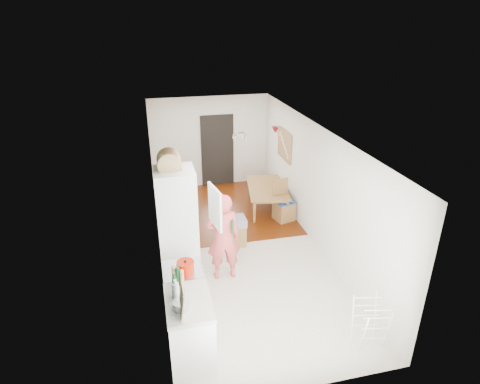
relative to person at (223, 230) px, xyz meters
name	(u,v)px	position (x,y,z in m)	size (l,w,h in m)	color
room_shell	(239,194)	(0.49, 0.86, 0.27)	(3.20, 7.00, 2.50)	silver
floor	(239,249)	(0.49, 0.86, -0.98)	(3.20, 7.00, 0.01)	beige
wood_floor_overlay	(222,210)	(0.49, 2.71, -0.97)	(3.20, 3.30, 0.01)	#5B1F08
sage_wall_panel	(159,223)	(-1.10, -1.14, 0.87)	(0.02, 3.00, 1.30)	slate
tile_splashback	(166,290)	(-1.10, -1.69, 0.17)	(0.02, 1.90, 0.50)	black
doorway_recess	(217,151)	(0.69, 4.34, 0.02)	(0.90, 0.04, 2.00)	black
base_cabinet	(190,329)	(-0.81, -1.69, -0.55)	(0.60, 0.90, 0.86)	white
worktop	(188,302)	(-0.81, -1.69, -0.09)	(0.62, 0.92, 0.06)	beige
range_cooker	(184,295)	(-0.81, -0.94, -0.54)	(0.60, 0.60, 0.88)	white
cooker_top	(183,270)	(-0.81, -0.94, -0.08)	(0.60, 0.60, 0.04)	silver
fridge_housing	(178,228)	(-0.78, 0.08, 0.10)	(0.66, 0.66, 2.15)	white
fridge_door	(215,207)	(-0.17, -0.22, 0.57)	(0.56, 0.04, 0.70)	white
fridge_interior	(194,201)	(-0.47, 0.08, 0.57)	(0.02, 0.52, 0.66)	white
pinboard	(285,145)	(2.07, 2.76, 0.57)	(0.03, 0.90, 0.70)	tan
pinboard_frame	(284,145)	(2.05, 2.76, 0.57)	(0.01, 0.94, 0.74)	olive
wall_sconce	(275,130)	(2.03, 3.41, 0.77)	(0.18, 0.18, 0.16)	maroon
person	(223,230)	(0.00, 0.00, 0.00)	(0.71, 0.47, 1.96)	#D85051
dining_table	(268,199)	(1.62, 2.51, -0.73)	(1.42, 0.79, 0.50)	olive
dining_chair	(284,201)	(1.80, 1.86, -0.50)	(0.41, 0.41, 0.97)	olive
stool	(237,235)	(0.49, 1.05, -0.76)	(0.34, 0.34, 0.45)	olive
grey_drape	(236,221)	(0.48, 1.06, -0.45)	(0.38, 0.38, 0.17)	gray
drying_rack	(370,324)	(1.72, -2.13, -0.60)	(0.39, 0.35, 0.75)	white
bread_bin	(169,162)	(-0.84, 0.15, 1.28)	(0.41, 0.39, 0.22)	tan
red_casserole	(186,266)	(-0.77, -1.00, 0.02)	(0.26, 0.26, 0.15)	red
steel_pan	(181,305)	(-0.92, -1.83, -0.01)	(0.21, 0.21, 0.11)	silver
held_bottle	(232,227)	(0.14, -0.11, 0.10)	(0.05, 0.05, 0.24)	#184421
bottle_a	(175,287)	(-0.97, -1.55, 0.08)	(0.07, 0.07, 0.29)	#184421
bottle_b	(178,277)	(-0.91, -1.32, 0.08)	(0.06, 0.06, 0.28)	#184421
bottle_c	(176,291)	(-0.97, -1.60, 0.06)	(0.10, 0.10, 0.24)	silver
pepper_mill_front	(182,280)	(-0.85, -1.36, 0.05)	(0.06, 0.06, 0.22)	tan
pepper_mill_back	(174,277)	(-0.96, -1.28, 0.06)	(0.07, 0.07, 0.24)	tan
chopping_boards	(182,301)	(-0.91, -1.93, 0.13)	(0.04, 0.28, 0.39)	tan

